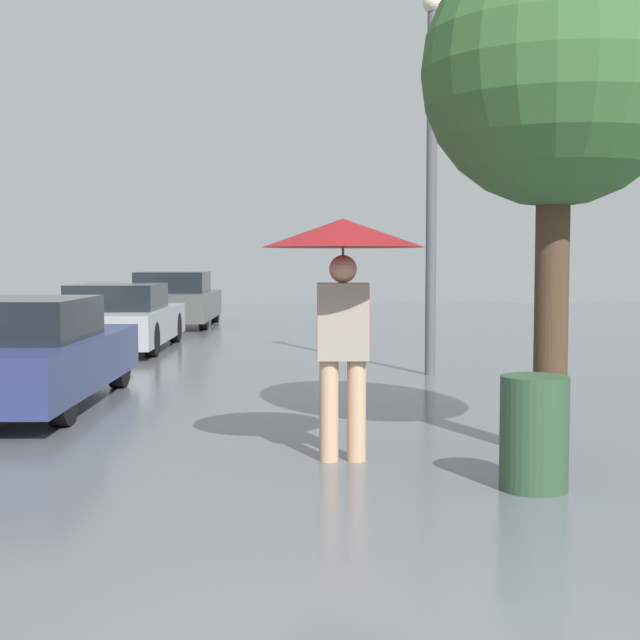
{
  "coord_description": "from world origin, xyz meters",
  "views": [
    {
      "loc": [
        -0.06,
        -2.88,
        1.59
      ],
      "look_at": [
        0.06,
        4.08,
        1.12
      ],
      "focal_mm": 50.0,
      "sensor_mm": 36.0,
      "label": 1
    }
  ],
  "objects": [
    {
      "name": "pedestrian",
      "position": [
        0.24,
        4.08,
        1.6
      ],
      "size": [
        1.27,
        1.27,
        1.91
      ],
      "color": "tan",
      "rests_on": "ground_plane"
    },
    {
      "name": "parked_car_third",
      "position": [
        -3.36,
        13.05,
        0.55
      ],
      "size": [
        1.74,
        4.27,
        1.17
      ],
      "color": "#9EA3A8",
      "rests_on": "ground_plane"
    },
    {
      "name": "trash_bin",
      "position": [
        1.53,
        3.18,
        0.4
      ],
      "size": [
        0.47,
        0.47,
        0.79
      ],
      "color": "#2D4C33",
      "rests_on": "ground_plane"
    },
    {
      "name": "street_lamp",
      "position": [
        1.68,
        9.38,
        2.92
      ],
      "size": [
        0.28,
        0.28,
        5.2
      ],
      "color": "#515456",
      "rests_on": "ground_plane"
    },
    {
      "name": "parked_car_second",
      "position": [
        -3.23,
        6.88,
        0.57
      ],
      "size": [
        1.89,
        4.21,
        1.18
      ],
      "color": "navy",
      "rests_on": "ground_plane"
    },
    {
      "name": "tree",
      "position": [
        1.94,
        4.27,
        3.05
      ],
      "size": [
        2.14,
        2.14,
        4.15
      ],
      "color": "#473323",
      "rests_on": "ground_plane"
    },
    {
      "name": "parked_car_farthest",
      "position": [
        -3.22,
        18.72,
        0.62
      ],
      "size": [
        1.89,
        4.14,
        1.31
      ],
      "color": "#4C514C",
      "rests_on": "ground_plane"
    }
  ]
}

